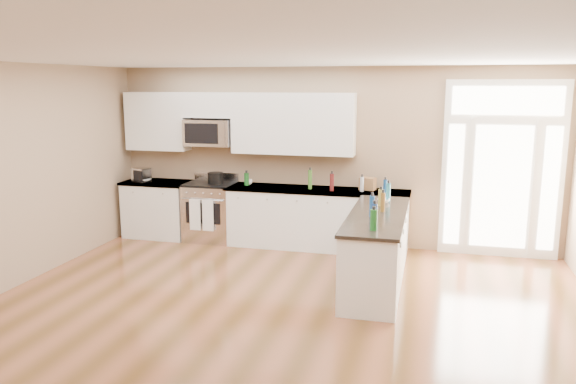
{
  "coord_description": "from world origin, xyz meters",
  "views": [
    {
      "loc": [
        1.55,
        -4.67,
        2.54
      ],
      "look_at": [
        -0.17,
        2.0,
        1.21
      ],
      "focal_mm": 35.0,
      "sensor_mm": 36.0,
      "label": 1
    }
  ],
  "objects_px": {
    "kitchen_range": "(211,211)",
    "stockpot": "(216,178)",
    "toaster_oven": "(141,175)",
    "peninsula_cabinet": "(376,252)"
  },
  "relations": [
    {
      "from": "kitchen_range",
      "to": "toaster_oven",
      "type": "distance_m",
      "value": 1.31
    },
    {
      "from": "kitchen_range",
      "to": "toaster_oven",
      "type": "bearing_deg",
      "value": -175.22
    },
    {
      "from": "stockpot",
      "to": "kitchen_range",
      "type": "bearing_deg",
      "value": 172.42
    },
    {
      "from": "kitchen_range",
      "to": "stockpot",
      "type": "height_order",
      "value": "stockpot"
    },
    {
      "from": "peninsula_cabinet",
      "to": "toaster_oven",
      "type": "bearing_deg",
      "value": 161.43
    },
    {
      "from": "kitchen_range",
      "to": "toaster_oven",
      "type": "relative_size",
      "value": 4.03
    },
    {
      "from": "peninsula_cabinet",
      "to": "toaster_oven",
      "type": "relative_size",
      "value": 8.66
    },
    {
      "from": "peninsula_cabinet",
      "to": "kitchen_range",
      "type": "distance_m",
      "value": 3.19
    },
    {
      "from": "kitchen_range",
      "to": "toaster_oven",
      "type": "xyz_separation_m",
      "value": [
        -1.17,
        -0.1,
        0.58
      ]
    },
    {
      "from": "peninsula_cabinet",
      "to": "kitchen_range",
      "type": "xyz_separation_m",
      "value": [
        -2.85,
        1.45,
        0.04
      ]
    }
  ]
}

